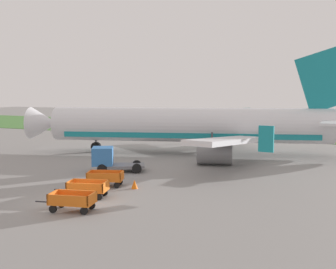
{
  "coord_description": "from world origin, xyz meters",
  "views": [
    {
      "loc": [
        15.99,
        -21.26,
        6.97
      ],
      "look_at": [
        -0.11,
        14.54,
        2.8
      ],
      "focal_mm": 45.59,
      "sensor_mm": 36.0,
      "label": 1
    }
  ],
  "objects_px": {
    "baggage_cart_second_in_row": "(88,188)",
    "baggage_cart_third_in_row": "(105,178)",
    "baggage_cart_nearest": "(72,201)",
    "service_truck_beside_carts": "(109,159)",
    "airplane": "(199,126)",
    "traffic_cone_near_plane": "(135,184)"
  },
  "relations": [
    {
      "from": "baggage_cart_third_in_row",
      "to": "service_truck_beside_carts",
      "type": "xyz_separation_m",
      "value": [
        -2.7,
        4.77,
        0.5
      ]
    },
    {
      "from": "baggage_cart_third_in_row",
      "to": "airplane",
      "type": "bearing_deg",
      "value": 87.32
    },
    {
      "from": "baggage_cart_nearest",
      "to": "traffic_cone_near_plane",
      "type": "xyz_separation_m",
      "value": [
        0.6,
        6.35,
        -0.29
      ]
    },
    {
      "from": "baggage_cart_second_in_row",
      "to": "baggage_cart_third_in_row",
      "type": "height_order",
      "value": "same"
    },
    {
      "from": "baggage_cart_second_in_row",
      "to": "baggage_cart_third_in_row",
      "type": "relative_size",
      "value": 1.01
    },
    {
      "from": "baggage_cart_nearest",
      "to": "baggage_cart_third_in_row",
      "type": "distance_m",
      "value": 6.37
    },
    {
      "from": "traffic_cone_near_plane",
      "to": "service_truck_beside_carts",
      "type": "bearing_deg",
      "value": 137.62
    },
    {
      "from": "baggage_cart_second_in_row",
      "to": "traffic_cone_near_plane",
      "type": "distance_m",
      "value": 3.77
    },
    {
      "from": "traffic_cone_near_plane",
      "to": "baggage_cart_nearest",
      "type": "bearing_deg",
      "value": -95.41
    },
    {
      "from": "baggage_cart_second_in_row",
      "to": "service_truck_beside_carts",
      "type": "relative_size",
      "value": 0.76
    },
    {
      "from": "baggage_cart_second_in_row",
      "to": "airplane",
      "type": "bearing_deg",
      "value": 89.71
    },
    {
      "from": "baggage_cart_nearest",
      "to": "baggage_cart_second_in_row",
      "type": "distance_m",
      "value": 3.1
    },
    {
      "from": "airplane",
      "to": "baggage_cart_second_in_row",
      "type": "relative_size",
      "value": 10.21
    },
    {
      "from": "baggage_cart_third_in_row",
      "to": "traffic_cone_near_plane",
      "type": "xyz_separation_m",
      "value": [
        2.29,
        0.21,
        -0.29
      ]
    },
    {
      "from": "baggage_cart_second_in_row",
      "to": "traffic_cone_near_plane",
      "type": "relative_size",
      "value": 5.8
    },
    {
      "from": "baggage_cart_nearest",
      "to": "traffic_cone_near_plane",
      "type": "distance_m",
      "value": 6.39
    },
    {
      "from": "airplane",
      "to": "service_truck_beside_carts",
      "type": "height_order",
      "value": "airplane"
    },
    {
      "from": "airplane",
      "to": "baggage_cart_third_in_row",
      "type": "xyz_separation_m",
      "value": [
        -0.81,
        -17.42,
        -2.45
      ]
    },
    {
      "from": "traffic_cone_near_plane",
      "to": "baggage_cart_third_in_row",
      "type": "bearing_deg",
      "value": -174.81
    },
    {
      "from": "airplane",
      "to": "traffic_cone_near_plane",
      "type": "height_order",
      "value": "airplane"
    },
    {
      "from": "baggage_cart_nearest",
      "to": "traffic_cone_near_plane",
      "type": "relative_size",
      "value": 5.81
    },
    {
      "from": "airplane",
      "to": "baggage_cart_nearest",
      "type": "xyz_separation_m",
      "value": [
        0.88,
        -23.57,
        -2.45
      ]
    }
  ]
}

